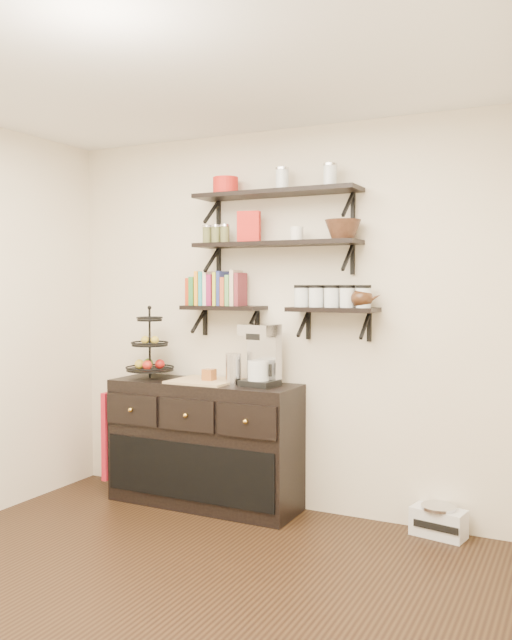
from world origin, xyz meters
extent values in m
plane|color=black|center=(0.00, 0.00, 0.00)|extent=(3.50, 3.50, 0.00)
cube|color=white|center=(0.00, 0.00, 2.70)|extent=(3.50, 3.50, 0.02)
cube|color=#EFE8CB|center=(0.00, 1.75, 1.35)|extent=(3.50, 0.02, 2.70)
cube|color=black|center=(0.00, 1.61, 2.23)|extent=(1.20, 0.27, 0.03)
cube|color=black|center=(-0.52, 1.74, 2.12)|extent=(0.02, 0.03, 0.20)
cube|color=black|center=(0.52, 1.74, 2.12)|extent=(0.02, 0.03, 0.20)
cube|color=black|center=(0.00, 1.61, 1.89)|extent=(1.20, 0.27, 0.03)
cube|color=black|center=(-0.52, 1.74, 1.77)|extent=(0.02, 0.03, 0.20)
cube|color=black|center=(0.52, 1.74, 1.77)|extent=(0.02, 0.03, 0.20)
cube|color=black|center=(-0.42, 1.62, 1.44)|extent=(0.60, 0.25, 0.03)
cube|color=black|center=(-0.64, 1.74, 1.32)|extent=(0.02, 0.03, 0.20)
cube|color=black|center=(-0.20, 1.74, 1.32)|extent=(0.03, 0.03, 0.20)
cube|color=black|center=(0.42, 1.62, 1.44)|extent=(0.60, 0.25, 0.03)
cube|color=black|center=(0.20, 1.74, 1.32)|extent=(0.03, 0.03, 0.20)
cube|color=black|center=(0.64, 1.74, 1.32)|extent=(0.02, 0.03, 0.20)
cube|color=#B43514|center=(-0.68, 1.63, 1.55)|extent=(0.02, 0.15, 0.20)
cube|color=#2E7835|center=(-0.65, 1.63, 1.57)|extent=(0.03, 0.15, 0.24)
cube|color=orange|center=(-0.61, 1.63, 1.55)|extent=(0.04, 0.15, 0.21)
cube|color=teal|center=(-0.57, 1.63, 1.57)|extent=(0.03, 0.15, 0.25)
cube|color=beige|center=(-0.54, 1.63, 1.56)|extent=(0.03, 0.15, 0.22)
cube|color=#881A4B|center=(-0.50, 1.63, 1.58)|extent=(0.04, 0.15, 0.26)
cube|color=gold|center=(-0.46, 1.63, 1.56)|extent=(0.03, 0.15, 0.23)
cube|color=navy|center=(-0.42, 1.63, 1.55)|extent=(0.03, 0.15, 0.20)
cube|color=#BD502B|center=(-0.38, 1.63, 1.57)|extent=(0.04, 0.15, 0.24)
cube|color=#5C9F53|center=(-0.34, 1.63, 1.55)|extent=(0.03, 0.15, 0.21)
cube|color=#C8B495|center=(-0.31, 1.63, 1.57)|extent=(0.03, 0.15, 0.25)
cube|color=maroon|center=(-0.27, 1.63, 1.56)|extent=(0.02, 0.15, 0.22)
cylinder|color=silver|center=(0.19, 1.63, 1.51)|extent=(0.10, 0.10, 0.13)
cylinder|color=silver|center=(0.30, 1.63, 1.51)|extent=(0.10, 0.10, 0.13)
cylinder|color=silver|center=(0.41, 1.63, 1.51)|extent=(0.10, 0.10, 0.13)
cylinder|color=silver|center=(0.52, 1.63, 1.51)|extent=(0.10, 0.10, 0.13)
cylinder|color=silver|center=(0.63, 1.63, 1.51)|extent=(0.10, 0.10, 0.13)
cube|color=black|center=(-0.52, 1.51, 0.45)|extent=(1.40, 0.45, 0.90)
cube|color=tan|center=(-0.52, 1.51, 0.91)|extent=(0.45, 0.41, 0.02)
sphere|color=gold|center=(-0.99, 1.26, 0.70)|extent=(0.04, 0.04, 0.04)
sphere|color=gold|center=(-0.52, 1.26, 0.70)|extent=(0.04, 0.04, 0.04)
sphere|color=gold|center=(-0.05, 1.26, 0.70)|extent=(0.04, 0.04, 0.04)
cylinder|color=black|center=(-0.99, 1.51, 1.16)|extent=(0.02, 0.02, 0.52)
cylinder|color=black|center=(-0.99, 1.51, 0.96)|extent=(0.35, 0.35, 0.01)
cylinder|color=black|center=(-0.99, 1.51, 1.15)|extent=(0.27, 0.27, 0.02)
cylinder|color=black|center=(-0.99, 1.51, 1.34)|extent=(0.19, 0.19, 0.02)
sphere|color=#B21914|center=(-0.93, 1.56, 1.00)|extent=(0.07, 0.07, 0.07)
sphere|color=gold|center=(-1.04, 1.51, 1.19)|extent=(0.06, 0.06, 0.06)
cube|color=#975223|center=(-0.48, 1.51, 0.96)|extent=(0.08, 0.08, 0.08)
cube|color=black|center=(-0.07, 1.51, 0.92)|extent=(0.25, 0.23, 0.04)
cube|color=silver|center=(-0.07, 1.59, 1.10)|extent=(0.24, 0.11, 0.36)
cube|color=silver|center=(-0.07, 1.51, 1.29)|extent=(0.25, 0.23, 0.07)
cylinder|color=silver|center=(-0.07, 1.49, 1.01)|extent=(0.16, 0.16, 0.14)
cylinder|color=silver|center=(-0.27, 1.49, 1.01)|extent=(0.11, 0.11, 0.22)
cube|color=maroon|center=(-1.25, 1.41, 0.47)|extent=(0.04, 0.28, 0.66)
cube|color=silver|center=(1.13, 1.64, 0.09)|extent=(0.36, 0.22, 0.18)
cylinder|color=silver|center=(1.13, 1.64, 0.19)|extent=(0.26, 0.26, 0.02)
cube|color=black|center=(1.13, 1.55, 0.09)|extent=(0.29, 0.06, 0.04)
cube|color=red|center=(-0.21, 1.61, 2.01)|extent=(0.17, 0.09, 0.22)
cylinder|color=white|center=(0.16, 1.61, 1.95)|extent=(0.09, 0.09, 0.10)
cylinder|color=red|center=(-0.39, 1.61, 2.31)|extent=(0.18, 0.18, 0.12)
camera|label=1|loc=(1.98, -2.66, 1.60)|focal=38.00mm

